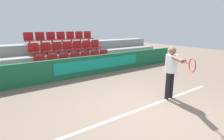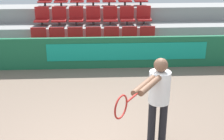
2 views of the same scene
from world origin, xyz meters
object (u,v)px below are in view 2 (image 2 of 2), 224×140
stadium_chair_7 (42,17)px  tennis_player (157,95)px  stadium_chair_4 (112,38)px  stadium_chair_9 (76,17)px  stadium_chair_5 (130,38)px  stadium_chair_2 (75,38)px  stadium_chair_13 (144,16)px  stadium_chair_6 (148,37)px  stadium_chair_10 (93,17)px  stadium_chair_12 (127,16)px  stadium_chair_1 (57,39)px  stadium_chair_3 (94,38)px  stadium_chair_8 (59,17)px  stadium_chair_0 (38,39)px  stadium_chair_11 (110,17)px

stadium_chair_7 → tennis_player: bearing=-63.8°
stadium_chair_4 → stadium_chair_9: size_ratio=1.00×
stadium_chair_4 → stadium_chair_5: 0.54m
stadium_chair_2 → stadium_chair_13: 2.39m
stadium_chair_6 → stadium_chair_9: stadium_chair_9 is taller
stadium_chair_7 → stadium_chair_10: 1.63m
stadium_chair_10 → stadium_chair_12: bearing=0.0°
stadium_chair_2 → stadium_chair_10: 1.14m
stadium_chair_1 → stadium_chair_13: stadium_chair_13 is taller
stadium_chair_4 → stadium_chair_7: (-2.17, 0.89, 0.46)m
stadium_chair_12 → stadium_chair_3: bearing=-140.6°
stadium_chair_8 → stadium_chair_12: 2.17m
stadium_chair_6 → stadium_chair_13: bearing=90.0°
stadium_chair_13 → tennis_player: tennis_player is taller
stadium_chair_7 → tennis_player: tennis_player is taller
stadium_chair_5 → stadium_chair_9: bearing=151.3°
stadium_chair_7 → stadium_chair_12: (2.71, 0.00, 0.00)m
stadium_chair_0 → stadium_chair_13: stadium_chair_13 is taller
stadium_chair_9 → stadium_chair_2: bearing=-90.0°
stadium_chair_11 → stadium_chair_3: bearing=-121.3°
stadium_chair_5 → stadium_chair_13: (0.54, 0.89, 0.46)m
tennis_player → stadium_chair_10: bearing=134.7°
stadium_chair_12 → tennis_player: 5.43m
stadium_chair_1 → stadium_chair_10: bearing=39.4°
stadium_chair_8 → tennis_player: tennis_player is taller
stadium_chair_1 → stadium_chair_3: (1.08, 0.00, 0.00)m
stadium_chair_0 → stadium_chair_13: (3.25, 0.89, 0.46)m
stadium_chair_10 → tennis_player: bearing=-79.1°
stadium_chair_5 → stadium_chair_9: (-1.63, 0.89, 0.46)m
stadium_chair_4 → stadium_chair_8: (-1.63, 0.89, 0.46)m
stadium_chair_1 → stadium_chair_3: size_ratio=1.00×
stadium_chair_4 → stadium_chair_9: stadium_chair_9 is taller
stadium_chair_2 → tennis_player: size_ratio=0.35×
tennis_player → stadium_chair_4: bearing=130.2°
stadium_chair_7 → stadium_chair_2: bearing=-39.4°
stadium_chair_0 → stadium_chair_7: (0.00, 0.89, 0.46)m
stadium_chair_1 → stadium_chair_6: 2.71m
stadium_chair_3 → stadium_chair_0: bearing=180.0°
stadium_chair_10 → stadium_chair_2: bearing=-121.3°
stadium_chair_12 → stadium_chair_7: bearing=180.0°
stadium_chair_12 → stadium_chair_10: bearing=180.0°
stadium_chair_3 → stadium_chair_13: bearing=28.7°
stadium_chair_0 → stadium_chair_8: 1.14m
stadium_chair_1 → stadium_chair_10: (1.08, 0.89, 0.46)m
stadium_chair_10 → stadium_chair_5: bearing=-39.4°
stadium_chair_7 → stadium_chair_5: bearing=-18.2°
stadium_chair_0 → stadium_chair_5: 2.71m
stadium_chair_1 → stadium_chair_10: size_ratio=1.00×
stadium_chair_0 → stadium_chair_3: (1.63, 0.00, 0.00)m
stadium_chair_1 → stadium_chair_4: (1.63, 0.00, 0.00)m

